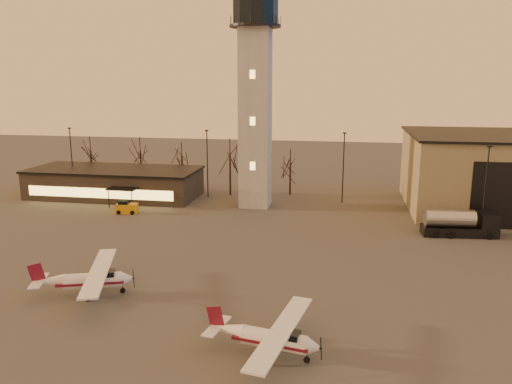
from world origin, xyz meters
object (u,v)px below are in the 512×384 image
at_px(terminal, 115,182).
at_px(cessna_front, 276,343).
at_px(fuel_truck, 459,225).
at_px(cessna_rear, 95,283).
at_px(control_tower, 255,87).
at_px(service_cart, 127,208).

height_order(terminal, cessna_front, terminal).
relative_size(terminal, fuel_truck, 3.04).
distance_m(cessna_front, cessna_rear, 17.24).
bearing_deg(cessna_rear, cessna_front, -41.94).
xyz_separation_m(cessna_front, fuel_truck, (16.83, 29.01, 0.23)).
distance_m(terminal, fuel_truck, 48.60).
relative_size(terminal, cessna_front, 2.47).
height_order(control_tower, fuel_truck, control_tower).
xyz_separation_m(terminal, fuel_truck, (47.19, -11.59, -0.96)).
height_order(control_tower, service_cart, control_tower).
bearing_deg(control_tower, terminal, 174.85).
distance_m(cessna_rear, service_cart, 26.28).
distance_m(control_tower, service_cart, 23.54).
distance_m(terminal, cessna_front, 50.71).
relative_size(cessna_front, cessna_rear, 0.96).
bearing_deg(cessna_rear, service_cart, 90.28).
bearing_deg(cessna_rear, fuel_truck, 15.40).
relative_size(cessna_front, service_cart, 3.55).
relative_size(terminal, service_cart, 8.79).
relative_size(control_tower, cessna_rear, 3.04).
height_order(cessna_rear, fuel_truck, fuel_truck).
bearing_deg(service_cart, fuel_truck, -11.03).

